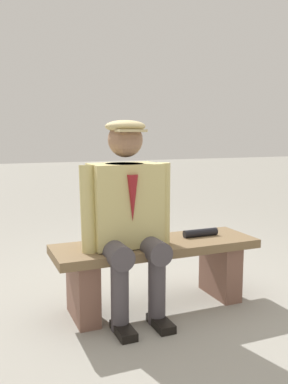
{
  "coord_description": "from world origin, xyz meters",
  "views": [
    {
      "loc": [
        1.13,
        2.49,
        1.19
      ],
      "look_at": [
        0.09,
        0.0,
        0.81
      ],
      "focal_mm": 38.57,
      "sensor_mm": 36.0,
      "label": 1
    }
  ],
  "objects": [
    {
      "name": "ground_plane",
      "position": [
        0.0,
        0.0,
        0.0
      ],
      "size": [
        30.0,
        30.0,
        0.0
      ],
      "primitive_type": "plane",
      "color": "gray"
    },
    {
      "name": "seated_man",
      "position": [
        0.23,
        0.05,
        0.7
      ],
      "size": [
        0.61,
        0.56,
        1.27
      ],
      "color": "tan",
      "rests_on": "ground"
    },
    {
      "name": "rolled_magazine",
      "position": [
        -0.36,
        -0.02,
        0.48
      ],
      "size": [
        0.26,
        0.06,
        0.05
      ],
      "primitive_type": "cylinder",
      "rotation": [
        0.0,
        1.57,
        -0.01
      ],
      "color": "black",
      "rests_on": "bench"
    },
    {
      "name": "bench",
      "position": [
        0.0,
        0.0,
        0.31
      ],
      "size": [
        1.41,
        0.44,
        0.46
      ],
      "color": "brown",
      "rests_on": "ground"
    }
  ]
}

